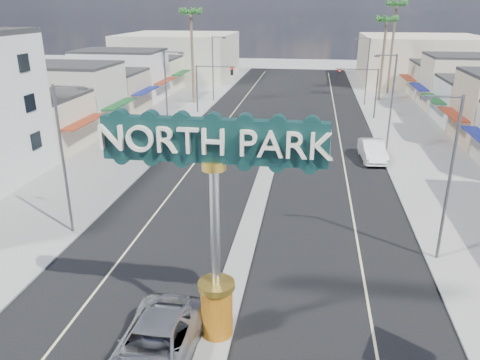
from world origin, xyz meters
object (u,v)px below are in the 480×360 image
(traffic_signal_right, at_px, (362,83))
(streetlight_r_near, at_px, (447,172))
(car_parked_left, at_px, (224,130))
(traffic_signal_left, at_px, (211,80))
(streetlight_r_mid, at_px, (390,99))
(streetlight_l_near, at_px, (65,153))
(streetlight_r_far, at_px, (366,68))
(gateway_sign, at_px, (215,207))
(car_parked_right, at_px, (372,150))
(streetlight_l_far, at_px, (214,65))
(palm_left_far, at_px, (191,17))
(suv_left, at_px, (154,348))
(streetlight_l_mid, at_px, (168,93))
(palm_right_mid, at_px, (386,24))
(palm_right_far, at_px, (396,10))

(traffic_signal_right, height_order, streetlight_r_near, streetlight_r_near)
(traffic_signal_right, relative_size, car_parked_left, 1.27)
(traffic_signal_left, distance_m, streetlight_r_mid, 24.11)
(traffic_signal_left, distance_m, streetlight_l_near, 34.03)
(streetlight_r_far, distance_m, car_parked_left, 25.15)
(gateway_sign, height_order, car_parked_right, gateway_sign)
(traffic_signal_right, relative_size, streetlight_r_far, 0.67)
(traffic_signal_left, xyz_separation_m, car_parked_left, (3.68, -10.98, -3.47))
(streetlight_l_far, bearing_deg, streetlight_r_mid, -46.52)
(streetlight_l_far, relative_size, palm_left_far, 0.69)
(suv_left, height_order, car_parked_left, suv_left)
(streetlight_r_far, height_order, car_parked_left, streetlight_r_far)
(suv_left, bearing_deg, streetlight_l_mid, 106.38)
(palm_left_far, relative_size, suv_left, 2.07)
(palm_right_mid, relative_size, car_parked_left, 2.55)
(suv_left, distance_m, car_parked_right, 29.67)
(traffic_signal_right, distance_m, car_parked_left, 18.66)
(car_parked_right, bearing_deg, suv_left, -115.75)
(car_parked_left, height_order, car_parked_right, car_parked_right)
(traffic_signal_left, xyz_separation_m, streetlight_r_mid, (19.62, -13.99, 0.79))
(gateway_sign, height_order, streetlight_l_far, gateway_sign)
(streetlight_r_far, relative_size, car_parked_right, 1.67)
(streetlight_r_mid, bearing_deg, traffic_signal_right, 95.10)
(traffic_signal_right, relative_size, streetlight_l_mid, 0.67)
(gateway_sign, xyz_separation_m, palm_left_far, (-13.00, 48.02, 5.57))
(streetlight_l_far, height_order, car_parked_left, streetlight_l_far)
(streetlight_l_near, xyz_separation_m, streetlight_l_mid, (0.00, 20.00, 0.00))
(streetlight_l_near, relative_size, streetlight_l_far, 1.00)
(streetlight_r_far, distance_m, palm_right_mid, 7.30)
(palm_right_far, bearing_deg, palm_right_mid, -108.43)
(streetlight_l_far, height_order, streetlight_r_mid, same)
(streetlight_l_mid, bearing_deg, palm_right_mid, 47.97)
(palm_right_mid, relative_size, car_parked_right, 2.24)
(streetlight_r_mid, xyz_separation_m, streetlight_r_far, (0.00, 22.00, 0.00))
(streetlight_l_far, height_order, car_parked_right, streetlight_l_far)
(streetlight_l_mid, relative_size, palm_right_far, 0.64)
(traffic_signal_left, bearing_deg, streetlight_l_far, 98.86)
(palm_right_far, height_order, car_parked_right, palm_right_far)
(streetlight_r_far, bearing_deg, palm_right_far, 65.45)
(streetlight_l_near, relative_size, car_parked_right, 1.67)
(streetlight_r_near, bearing_deg, gateway_sign, -142.45)
(streetlight_l_near, height_order, palm_right_far, palm_right_far)
(traffic_signal_left, xyz_separation_m, traffic_signal_right, (18.37, 0.00, 0.00))
(palm_left_far, bearing_deg, streetlight_l_far, 37.92)
(streetlight_l_far, distance_m, streetlight_r_far, 20.87)
(traffic_signal_right, relative_size, car_parked_right, 1.11)
(gateway_sign, distance_m, traffic_signal_right, 43.04)
(traffic_signal_left, bearing_deg, car_parked_right, -42.33)
(gateway_sign, relative_size, palm_left_far, 0.70)
(streetlight_l_near, height_order, car_parked_right, streetlight_l_near)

